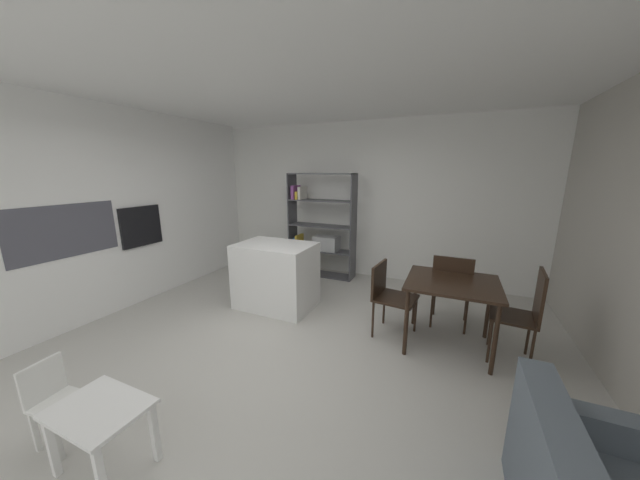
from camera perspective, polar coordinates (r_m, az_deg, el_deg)
The scene contains 14 objects.
ground_plane at distance 3.63m, azimuth -8.46°, elevation -19.27°, with size 8.68×8.68×0.00m, color beige.
ceiling_slab at distance 3.20m, azimuth -10.35°, elevation 28.78°, with size 6.32×5.66×0.06m.
back_partition at distance 5.65m, azimuth 6.49°, elevation 7.40°, with size 6.32×0.06×2.78m, color white.
tall_cabinet_run_left at distance 5.20m, azimuth -36.16°, elevation 4.54°, with size 0.60×5.09×2.78m, color white.
cabinet_niche_splashback at distance 4.68m, azimuth -40.22°, elevation 1.25°, with size 0.01×1.16×0.63m.
built_in_oven at distance 5.15m, azimuth -30.67°, elevation 2.28°, with size 0.06×0.61×0.58m.
kitchen_island at distance 4.40m, azimuth -8.31°, elevation -6.63°, with size 1.06×0.74×0.92m, color white.
open_bookshelf at distance 5.59m, azimuth -0.21°, elevation 1.57°, with size 1.24×0.34×1.89m.
child_table at distance 2.65m, azimuth -36.03°, elevation -25.57°, with size 0.58×0.42×0.47m.
child_chair_left at distance 3.07m, azimuth -41.43°, elevation -21.51°, with size 0.31×0.31×0.62m.
dining_table at distance 3.61m, azimuth 23.62°, elevation -8.48°, with size 0.94×0.85×0.77m.
dining_chair_island_side at distance 3.72m, azimuth 12.73°, elevation -9.50°, with size 0.51×0.50×0.86m.
dining_chair_window_side at distance 3.71m, azimuth 34.34°, elevation -10.70°, with size 0.45×0.46×0.99m.
dining_chair_far at distance 4.06m, azimuth 23.54°, elevation -7.86°, with size 0.46×0.45×0.94m.
Camera 1 is at (1.70, -2.57, 1.93)m, focal length 16.97 mm.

